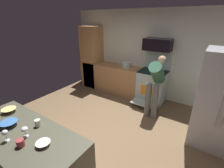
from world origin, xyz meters
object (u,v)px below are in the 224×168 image
Objects in this scene: oven_range at (152,85)px; mixing_bowl_prep at (9,110)px; mixing_bowl_small at (9,124)px; wine_glass_near at (25,130)px; refrigerator at (222,101)px; microwave at (158,45)px; stock_pot at (126,65)px; person_cook at (155,82)px; wine_glass_far at (5,133)px; mug_tea at (20,143)px; mug_coffee at (38,123)px; mixing_bowl_large at (43,144)px.

oven_range is 6.89× the size of mixing_bowl_prep.
wine_glass_near is (0.41, 0.01, 0.07)m from mixing_bowl_small.
refrigerator is at bearing 44.33° from mixing_bowl_small.
oven_range is at bearing -90.00° from microwave.
person_cook is at bearing -29.56° from stock_pot.
microwave reaches higher than wine_glass_near.
oven_range is 0.81× the size of refrigerator.
mixing_bowl_small is 0.42m from mixing_bowl_prep.
wine_glass_far reaches higher than mug_tea.
mug_coffee is at bearing -134.14° from refrigerator.
person_cook reaches higher than mixing_bowl_small.
person_cook is 9.18× the size of wine_glass_far.
mixing_bowl_small is 2.53× the size of mug_tea.
refrigerator is 17.91× the size of mug_coffee.
microwave is at bearing 111.02° from person_cook.
mixing_bowl_small reaches higher than mixing_bowl_prep.
mixing_bowl_large is 0.50m from wine_glass_far.
wine_glass_far is at bearing -85.28° from stock_pot.
mixing_bowl_small is 0.42m from mug_coffee.
mug_coffee is (0.73, 0.05, 0.02)m from mixing_bowl_prep.
stock_pot is at bearing 157.97° from refrigerator.
stock_pot is (-0.36, 3.27, 0.03)m from mug_coffee.
wine_glass_far is 3.67m from stock_pot.
oven_range is 1.02× the size of person_cook.
mixing_bowl_small is at bearing 150.34° from wine_glass_far.
stock_pot reaches higher than wine_glass_near.
wine_glass_far is (-0.59, -3.74, -0.66)m from microwave.
refrigerator is at bearing 49.31° from wine_glass_near.
refrigerator is (1.65, -1.01, 0.42)m from oven_range.
microwave is 3.62m from mixing_bowl_large.
mixing_bowl_small is 1.45× the size of wine_glass_far.
stock_pot reaches higher than wine_glass_far.
mixing_bowl_prep is at bearing -110.84° from oven_range.
mixing_bowl_large is 1.08× the size of wine_glass_far.
mug_coffee is at bearing 3.81° from mixing_bowl_prep.
mug_tea is (0.53, -0.12, 0.01)m from mixing_bowl_small.
wine_glass_near is 3.51m from stock_pot.
stock_pot is at bearing 102.27° from mixing_bowl_large.
refrigerator is 6.93× the size of stock_pot.
stock_pot reaches higher than mixing_bowl_prep.
mug_tea is (0.90, -0.29, 0.01)m from mixing_bowl_prep.
person_cook is 2.73m from mug_coffee.
wine_glass_far is (0.29, -0.17, 0.08)m from mixing_bowl_small.
mug_coffee is (0.35, 0.23, 0.02)m from mixing_bowl_small.
mixing_bowl_large is 1.89× the size of mug_tea.
microwave is 3.85m from wine_glass_far.
oven_range is at bearing 113.71° from person_cook.
wine_glass_far is (-0.12, -0.18, 0.01)m from wine_glass_near.
wine_glass_far is at bearing -29.66° from mixing_bowl_small.
mixing_bowl_large is at bearing 2.98° from mixing_bowl_small.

